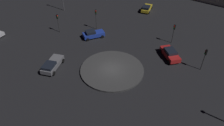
% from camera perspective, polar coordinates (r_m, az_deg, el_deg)
% --- Properties ---
extents(ground_plane, '(116.47, 116.47, 0.00)m').
position_cam_1_polar(ground_plane, '(32.65, 0.00, -1.99)').
color(ground_plane, black).
extents(roundabout_island, '(9.97, 9.97, 0.29)m').
position_cam_1_polar(roundabout_island, '(32.56, 0.00, -1.80)').
color(roundabout_island, '#383838').
rests_on(roundabout_island, ground_plane).
extents(car_yellow, '(2.12, 4.44, 1.47)m').
position_cam_1_polar(car_yellow, '(52.32, 9.52, 14.68)').
color(car_yellow, gold).
rests_on(car_yellow, ground_plane).
extents(car_blue, '(4.23, 4.03, 1.55)m').
position_cam_1_polar(car_blue, '(40.63, -5.24, 7.98)').
color(car_blue, '#1E38A5').
rests_on(car_blue, ground_plane).
extents(car_grey, '(2.42, 4.73, 1.47)m').
position_cam_1_polar(car_grey, '(33.84, -16.20, -0.43)').
color(car_grey, slate).
rests_on(car_grey, ground_plane).
extents(car_red, '(3.93, 4.73, 1.52)m').
position_cam_1_polar(car_red, '(36.24, 15.71, 2.53)').
color(car_red, red).
rests_on(car_red, ground_plane).
extents(traffic_light_southeast, '(0.40, 0.37, 3.85)m').
position_cam_1_polar(traffic_light_southeast, '(42.79, -14.73, 11.46)').
color(traffic_light_southeast, '#2D2D2D').
rests_on(traffic_light_southeast, ground_plane).
extents(traffic_light_west, '(0.39, 0.36, 3.81)m').
position_cam_1_polar(traffic_light_west, '(34.11, 24.21, 1.87)').
color(traffic_light_west, '#2D2D2D').
rests_on(traffic_light_west, ground_plane).
extents(traffic_light_southwest, '(0.37, 0.40, 3.75)m').
position_cam_1_polar(traffic_light_southwest, '(39.45, 16.67, 8.65)').
color(traffic_light_southwest, '#2D2D2D').
rests_on(traffic_light_southwest, ground_plane).
extents(traffic_light_southeast_near, '(0.37, 0.40, 4.27)m').
position_cam_1_polar(traffic_light_southeast_near, '(42.52, -4.44, 12.87)').
color(traffic_light_southeast_near, '#2D2D2D').
rests_on(traffic_light_southeast_near, ground_plane).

